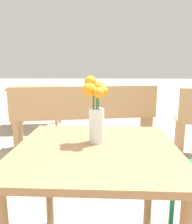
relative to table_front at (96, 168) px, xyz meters
name	(u,v)px	position (x,y,z in m)	size (l,w,h in m)	color
table_front	(96,168)	(0.00, 0.00, 0.00)	(0.81, 0.78, 0.70)	#9E7047
flower_vase	(95,112)	(-0.01, 0.07, 0.27)	(0.13, 0.13, 0.34)	silver
bench_middle	(85,114)	(-0.19, 1.80, -0.12)	(1.91, 0.66, 0.85)	tan
table_back	(37,93)	(-1.14, 2.87, 0.03)	(0.93, 0.83, 0.74)	tan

